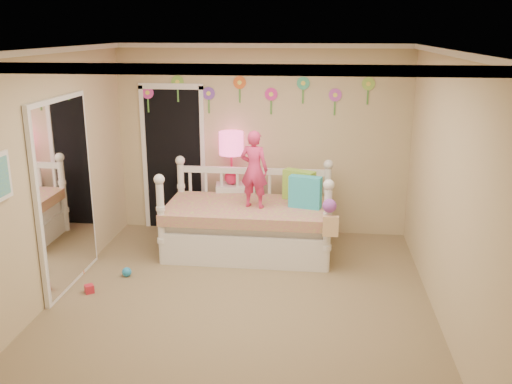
# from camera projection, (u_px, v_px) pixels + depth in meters

# --- Properties ---
(floor) EXTENTS (4.00, 4.50, 0.01)m
(floor) POSITION_uv_depth(u_px,v_px,m) (240.00, 303.00, 5.92)
(floor) COLOR #7F684C
(floor) RESTS_ON ground
(ceiling) EXTENTS (4.00, 4.50, 0.01)m
(ceiling) POSITION_uv_depth(u_px,v_px,m) (238.00, 49.00, 5.19)
(ceiling) COLOR white
(ceiling) RESTS_ON floor
(back_wall) EXTENTS (4.00, 0.01, 2.60)m
(back_wall) POSITION_uv_depth(u_px,v_px,m) (262.00, 141.00, 7.70)
(back_wall) COLOR tan
(back_wall) RESTS_ON floor
(left_wall) EXTENTS (0.01, 4.50, 2.60)m
(left_wall) POSITION_uv_depth(u_px,v_px,m) (47.00, 179.00, 5.76)
(left_wall) COLOR tan
(left_wall) RESTS_ON floor
(right_wall) EXTENTS (0.01, 4.50, 2.60)m
(right_wall) POSITION_uv_depth(u_px,v_px,m) (447.00, 191.00, 5.34)
(right_wall) COLOR tan
(right_wall) RESTS_ON floor
(crown_molding) EXTENTS (4.00, 4.50, 0.06)m
(crown_molding) POSITION_uv_depth(u_px,v_px,m) (238.00, 53.00, 5.19)
(crown_molding) COLOR white
(crown_molding) RESTS_ON ceiling
(daybed) EXTENTS (2.12, 1.16, 1.15)m
(daybed) POSITION_uv_depth(u_px,v_px,m) (248.00, 210.00, 7.12)
(daybed) COLOR white
(daybed) RESTS_ON floor
(pillow_turquoise) EXTENTS (0.42, 0.23, 0.40)m
(pillow_turquoise) POSITION_uv_depth(u_px,v_px,m) (305.00, 192.00, 6.94)
(pillow_turquoise) COLOR teal
(pillow_turquoise) RESTS_ON daybed
(pillow_lime) EXTENTS (0.44, 0.32, 0.39)m
(pillow_lime) POSITION_uv_depth(u_px,v_px,m) (299.00, 185.00, 7.25)
(pillow_lime) COLOR #98DA42
(pillow_lime) RESTS_ON daybed
(child) EXTENTS (0.40, 0.31, 0.97)m
(child) POSITION_uv_depth(u_px,v_px,m) (254.00, 169.00, 6.88)
(child) COLOR #DB3168
(child) RESTS_ON daybed
(nightstand) EXTENTS (0.47, 0.39, 0.72)m
(nightstand) POSITION_uv_depth(u_px,v_px,m) (232.00, 209.00, 7.83)
(nightstand) COLOR white
(nightstand) RESTS_ON floor
(table_lamp) EXTENTS (0.33, 0.33, 0.73)m
(table_lamp) POSITION_uv_depth(u_px,v_px,m) (231.00, 150.00, 7.60)
(table_lamp) COLOR #DB1D4C
(table_lamp) RESTS_ON nightstand
(closet_doorway) EXTENTS (0.90, 0.04, 2.07)m
(closet_doorway) POSITION_uv_depth(u_px,v_px,m) (174.00, 158.00, 7.89)
(closet_doorway) COLOR black
(closet_doorway) RESTS_ON back_wall
(flower_decals) EXTENTS (3.40, 0.02, 0.50)m
(flower_decals) POSITION_uv_depth(u_px,v_px,m) (255.00, 94.00, 7.52)
(flower_decals) COLOR #B2668C
(flower_decals) RESTS_ON back_wall
(mirror_closet) EXTENTS (0.07, 1.30, 2.10)m
(mirror_closet) POSITION_uv_depth(u_px,v_px,m) (66.00, 194.00, 6.11)
(mirror_closet) COLOR white
(mirror_closet) RESTS_ON left_wall
(hanging_bag) EXTENTS (0.20, 0.16, 0.36)m
(hanging_bag) POSITION_uv_depth(u_px,v_px,m) (329.00, 219.00, 6.39)
(hanging_bag) COLOR beige
(hanging_bag) RESTS_ON daybed
(toy_scatter) EXTENTS (1.27, 1.51, 0.11)m
(toy_scatter) POSITION_uv_depth(u_px,v_px,m) (80.00, 290.00, 6.07)
(toy_scatter) COLOR #996666
(toy_scatter) RESTS_ON floor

